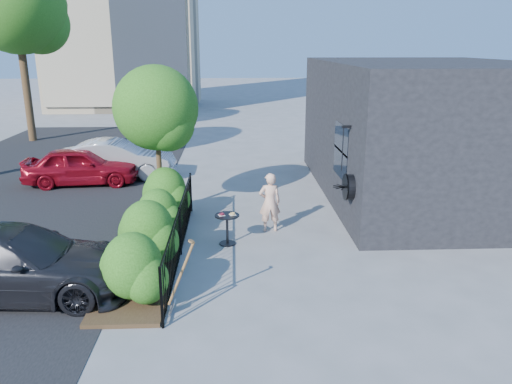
{
  "coord_description": "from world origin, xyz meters",
  "views": [
    {
      "loc": [
        -0.3,
        -10.29,
        4.48
      ],
      "look_at": [
        0.2,
        0.75,
        1.2
      ],
      "focal_mm": 35.0,
      "sensor_mm": 36.0,
      "label": 1
    }
  ],
  "objects_px": {
    "woman": "(270,202)",
    "patio_tree": "(158,113)",
    "street_tree_far": "(18,11)",
    "car_darkgrey": "(13,262)",
    "shovel": "(179,281)",
    "car_silver": "(116,159)",
    "cafe_table": "(227,224)",
    "car_red": "(81,166)"
  },
  "relations": [
    {
      "from": "patio_tree",
      "to": "cafe_table",
      "type": "bearing_deg",
      "value": -51.39
    },
    {
      "from": "street_tree_far",
      "to": "woman",
      "type": "xyz_separation_m",
      "value": [
        10.51,
        -12.58,
        -5.17
      ]
    },
    {
      "from": "cafe_table",
      "to": "shovel",
      "type": "distance_m",
      "value": 3.16
    },
    {
      "from": "cafe_table",
      "to": "woman",
      "type": "relative_size",
      "value": 0.52
    },
    {
      "from": "street_tree_far",
      "to": "car_darkgrey",
      "type": "distance_m",
      "value": 17.43
    },
    {
      "from": "car_red",
      "to": "car_darkgrey",
      "type": "bearing_deg",
      "value": -177.42
    },
    {
      "from": "cafe_table",
      "to": "woman",
      "type": "distance_m",
      "value": 1.36
    },
    {
      "from": "woman",
      "to": "cafe_table",
      "type": "bearing_deg",
      "value": 34.25
    },
    {
      "from": "shovel",
      "to": "car_darkgrey",
      "type": "xyz_separation_m",
      "value": [
        -3.12,
        0.81,
        0.04
      ]
    },
    {
      "from": "patio_tree",
      "to": "woman",
      "type": "relative_size",
      "value": 2.65
    },
    {
      "from": "woman",
      "to": "car_red",
      "type": "relative_size",
      "value": 0.41
    },
    {
      "from": "cafe_table",
      "to": "car_red",
      "type": "relative_size",
      "value": 0.21
    },
    {
      "from": "street_tree_far",
      "to": "car_silver",
      "type": "relative_size",
      "value": 2.07
    },
    {
      "from": "car_red",
      "to": "car_silver",
      "type": "xyz_separation_m",
      "value": [
        0.97,
        0.82,
        0.04
      ]
    },
    {
      "from": "street_tree_far",
      "to": "car_darkgrey",
      "type": "xyz_separation_m",
      "value": [
        5.56,
        -15.66,
        -5.27
      ]
    },
    {
      "from": "woman",
      "to": "car_darkgrey",
      "type": "height_order",
      "value": "woman"
    },
    {
      "from": "patio_tree",
      "to": "woman",
      "type": "bearing_deg",
      "value": -26.14
    },
    {
      "from": "woman",
      "to": "car_red",
      "type": "distance_m",
      "value": 7.49
    },
    {
      "from": "cafe_table",
      "to": "car_red",
      "type": "distance_m",
      "value": 7.29
    },
    {
      "from": "street_tree_far",
      "to": "car_red",
      "type": "height_order",
      "value": "street_tree_far"
    },
    {
      "from": "street_tree_far",
      "to": "cafe_table",
      "type": "relative_size",
      "value": 10.79
    },
    {
      "from": "shovel",
      "to": "car_red",
      "type": "bearing_deg",
      "value": 115.7
    },
    {
      "from": "car_darkgrey",
      "to": "cafe_table",
      "type": "bearing_deg",
      "value": -58.01
    },
    {
      "from": "street_tree_far",
      "to": "car_red",
      "type": "xyz_separation_m",
      "value": [
        4.59,
        -7.98,
        -5.29
      ]
    },
    {
      "from": "woman",
      "to": "shovel",
      "type": "bearing_deg",
      "value": 60.59
    },
    {
      "from": "shovel",
      "to": "car_silver",
      "type": "relative_size",
      "value": 0.35
    },
    {
      "from": "woman",
      "to": "patio_tree",
      "type": "bearing_deg",
      "value": -30.44
    },
    {
      "from": "street_tree_far",
      "to": "woman",
      "type": "height_order",
      "value": "street_tree_far"
    },
    {
      "from": "shovel",
      "to": "car_silver",
      "type": "distance_m",
      "value": 9.81
    },
    {
      "from": "patio_tree",
      "to": "shovel",
      "type": "height_order",
      "value": "patio_tree"
    },
    {
      "from": "woman",
      "to": "car_silver",
      "type": "relative_size",
      "value": 0.37
    },
    {
      "from": "woman",
      "to": "street_tree_far",
      "type": "bearing_deg",
      "value": -54.43
    },
    {
      "from": "woman",
      "to": "car_darkgrey",
      "type": "distance_m",
      "value": 5.83
    },
    {
      "from": "car_silver",
      "to": "shovel",
      "type": "bearing_deg",
      "value": -161.65
    },
    {
      "from": "shovel",
      "to": "car_red",
      "type": "xyz_separation_m",
      "value": [
        -4.09,
        8.49,
        0.02
      ]
    },
    {
      "from": "car_darkgrey",
      "to": "patio_tree",
      "type": "bearing_deg",
      "value": -23.64
    },
    {
      "from": "shovel",
      "to": "car_darkgrey",
      "type": "height_order",
      "value": "shovel"
    },
    {
      "from": "car_silver",
      "to": "car_darkgrey",
      "type": "xyz_separation_m",
      "value": [
        -0.0,
        -8.5,
        -0.01
      ]
    },
    {
      "from": "patio_tree",
      "to": "street_tree_far",
      "type": "height_order",
      "value": "street_tree_far"
    },
    {
      "from": "car_darkgrey",
      "to": "woman",
      "type": "bearing_deg",
      "value": -56.06
    },
    {
      "from": "patio_tree",
      "to": "street_tree_far",
      "type": "xyz_separation_m",
      "value": [
        -7.7,
        11.2,
        3.15
      ]
    },
    {
      "from": "cafe_table",
      "to": "car_red",
      "type": "height_order",
      "value": "car_red"
    }
  ]
}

